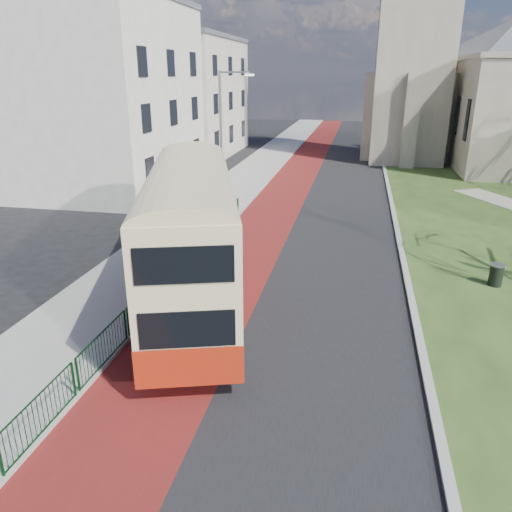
# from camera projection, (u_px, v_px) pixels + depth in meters

# --- Properties ---
(ground) EXTENTS (160.00, 160.00, 0.00)m
(ground) POSITION_uv_depth(u_px,v_px,m) (210.00, 366.00, 14.44)
(ground) COLOR black
(ground) RESTS_ON ground
(road_carriageway) EXTENTS (9.00, 120.00, 0.01)m
(road_carriageway) POSITION_uv_depth(u_px,v_px,m) (319.00, 203.00, 32.54)
(road_carriageway) COLOR black
(road_carriageway) RESTS_ON ground
(bus_lane) EXTENTS (3.40, 120.00, 0.01)m
(bus_lane) POSITION_uv_depth(u_px,v_px,m) (279.00, 201.00, 33.05)
(bus_lane) COLOR #591414
(bus_lane) RESTS_ON ground
(pavement_west) EXTENTS (4.00, 120.00, 0.12)m
(pavement_west) POSITION_uv_depth(u_px,v_px,m) (223.00, 197.00, 33.75)
(pavement_west) COLOR gray
(pavement_west) RESTS_ON ground
(kerb_west) EXTENTS (0.25, 120.00, 0.13)m
(kerb_west) POSITION_uv_depth(u_px,v_px,m) (252.00, 199.00, 33.37)
(kerb_west) COLOR #999993
(kerb_west) RESTS_ON ground
(kerb_east) EXTENTS (0.25, 80.00, 0.13)m
(kerb_east) POSITION_uv_depth(u_px,v_px,m) (391.00, 198.00, 33.49)
(kerb_east) COLOR #999993
(kerb_east) RESTS_ON ground
(pedestrian_railing) EXTENTS (0.07, 24.00, 1.12)m
(pedestrian_railing) POSITION_uv_depth(u_px,v_px,m) (164.00, 286.00, 18.48)
(pedestrian_railing) COLOR #0B3214
(pedestrian_railing) RESTS_ON ground
(gothic_church) EXTENTS (16.38, 18.00, 40.00)m
(gothic_church) POSITION_uv_depth(u_px,v_px,m) (474.00, 9.00, 42.47)
(gothic_church) COLOR gray
(gothic_church) RESTS_ON ground
(street_block_near) EXTENTS (10.30, 14.30, 13.00)m
(street_block_near) POSITION_uv_depth(u_px,v_px,m) (105.00, 95.00, 35.05)
(street_block_near) COLOR beige
(street_block_near) RESTS_ON ground
(street_block_far) EXTENTS (10.30, 16.30, 11.50)m
(street_block_far) POSITION_uv_depth(u_px,v_px,m) (182.00, 96.00, 50.02)
(street_block_far) COLOR #B8AC9C
(street_block_far) RESTS_ON ground
(streetlamp) EXTENTS (2.13, 0.18, 8.00)m
(streetlamp) POSITION_uv_depth(u_px,v_px,m) (223.00, 132.00, 30.22)
(streetlamp) COLOR gray
(streetlamp) RESTS_ON pavement_west
(bus) EXTENTS (6.14, 12.08, 4.94)m
(bus) POSITION_uv_depth(u_px,v_px,m) (191.00, 231.00, 17.31)
(bus) COLOR #9B210E
(bus) RESTS_ON ground
(litter_bin) EXTENTS (0.62, 0.62, 0.89)m
(litter_bin) POSITION_uv_depth(u_px,v_px,m) (496.00, 275.00, 19.67)
(litter_bin) COLOR black
(litter_bin) RESTS_ON grass_green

